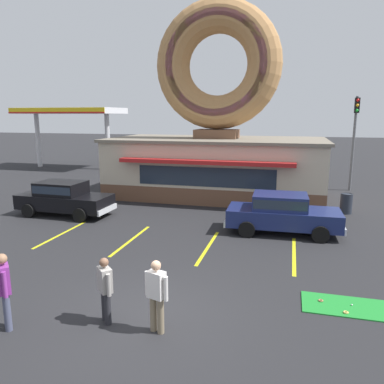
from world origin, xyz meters
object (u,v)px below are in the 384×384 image
car_black (64,197)px  pedestrian_leather_jacket_man (105,287)px  pedestrian_hooded_kid (157,293)px  trash_bin (346,203)px  pedestrian_blue_sweater_man (5,287)px  traffic_light_pole (355,131)px  golf_ball (352,305)px  car_navy (282,212)px

car_black → pedestrian_leather_jacket_man: bearing=-51.6°
pedestrian_hooded_kid → pedestrian_leather_jacket_man: bearing=177.1°
car_black → trash_bin: car_black is taller
pedestrian_blue_sweater_man → traffic_light_pole: (9.59, 18.71, 2.73)m
trash_bin → traffic_light_pole: traffic_light_pole is taller
pedestrian_leather_jacket_man → golf_ball: bearing=21.6°
car_navy → car_black: (-10.08, 0.24, 0.00)m
pedestrian_leather_jacket_man → trash_bin: bearing=60.8°
pedestrian_hooded_kid → pedestrian_leather_jacket_man: size_ratio=1.06×
pedestrian_hooded_kid → trash_bin: size_ratio=1.70×
pedestrian_blue_sweater_man → trash_bin: pedestrian_blue_sweater_man is taller
pedestrian_blue_sweater_man → trash_bin: size_ratio=1.80×
car_navy → pedestrian_blue_sweater_man: bearing=-123.2°
golf_ball → pedestrian_leather_jacket_man: pedestrian_leather_jacket_man is taller
pedestrian_blue_sweater_man → pedestrian_hooded_kid: pedestrian_blue_sweater_man is taller
traffic_light_pole → trash_bin: bearing=-99.3°
golf_ball → pedestrian_hooded_kid: size_ratio=0.03×
pedestrian_blue_sweater_man → pedestrian_leather_jacket_man: size_ratio=1.13×
trash_bin → golf_ball: bearing=-96.2°
golf_ball → trash_bin: bearing=83.8°
pedestrian_leather_jacket_man → trash_bin: 13.54m
golf_ball → car_navy: (-1.88, 5.65, 0.82)m
golf_ball → traffic_light_pole: (2.05, 15.72, 3.66)m
car_navy → trash_bin: 4.95m
car_black → traffic_light_pole: bearing=35.1°
pedestrian_leather_jacket_man → trash_bin: pedestrian_leather_jacket_man is taller
car_black → pedestrian_blue_sweater_man: bearing=-63.6°
pedestrian_hooded_kid → car_black: bearing=133.2°
pedestrian_blue_sweater_man → pedestrian_leather_jacket_man: bearing=21.7°
trash_bin → pedestrian_blue_sweater_man: bearing=-124.3°
golf_ball → trash_bin: size_ratio=0.04×
trash_bin → traffic_light_pole: 6.96m
pedestrian_leather_jacket_man → pedestrian_hooded_kid: bearing=-2.9°
golf_ball → car_navy: 6.01m
golf_ball → pedestrian_hooded_kid: (-4.30, -2.26, 0.86)m
car_black → traffic_light_pole: traffic_light_pole is taller
pedestrian_hooded_kid → traffic_light_pole: traffic_light_pole is taller
car_navy → pedestrian_leather_jacket_man: 8.67m
pedestrian_leather_jacket_man → trash_bin: size_ratio=1.60×
car_navy → pedestrian_blue_sweater_man: size_ratio=2.62×
pedestrian_leather_jacket_man → traffic_light_pole: traffic_light_pole is taller
pedestrian_blue_sweater_man → trash_bin: (8.59, 12.62, -0.48)m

